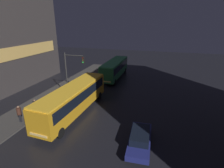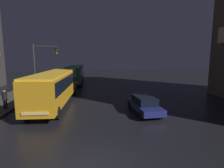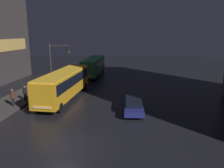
{
  "view_description": "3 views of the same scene",
  "coord_description": "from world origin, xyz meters",
  "px_view_note": "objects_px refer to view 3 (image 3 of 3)",
  "views": [
    {
      "loc": [
        5.95,
        -5.05,
        10.03
      ],
      "look_at": [
        -0.11,
        14.37,
        2.76
      ],
      "focal_mm": 28.0,
      "sensor_mm": 36.0,
      "label": 1
    },
    {
      "loc": [
        0.19,
        -6.78,
        4.66
      ],
      "look_at": [
        2.4,
        13.38,
        1.62
      ],
      "focal_mm": 28.0,
      "sensor_mm": 36.0,
      "label": 2
    },
    {
      "loc": [
        4.81,
        -13.01,
        7.56
      ],
      "look_at": [
        1.82,
        12.63,
        1.54
      ],
      "focal_mm": 35.0,
      "sensor_mm": 36.0,
      "label": 3
    }
  ],
  "objects_px": {
    "car_taxi": "(133,105)",
    "pedestrian_near": "(12,96)",
    "bus_near": "(64,82)",
    "pedestrian_mid": "(25,92)",
    "bus_far": "(94,65)",
    "traffic_light_main": "(57,59)"
  },
  "relations": [
    {
      "from": "bus_far",
      "to": "bus_near",
      "type": "bearing_deg",
      "value": 87.31
    },
    {
      "from": "car_taxi",
      "to": "pedestrian_near",
      "type": "height_order",
      "value": "pedestrian_near"
    },
    {
      "from": "pedestrian_near",
      "to": "traffic_light_main",
      "type": "distance_m",
      "value": 8.26
    },
    {
      "from": "bus_near",
      "to": "car_taxi",
      "type": "distance_m",
      "value": 8.89
    },
    {
      "from": "pedestrian_near",
      "to": "traffic_light_main",
      "type": "height_order",
      "value": "traffic_light_main"
    },
    {
      "from": "traffic_light_main",
      "to": "pedestrian_mid",
      "type": "bearing_deg",
      "value": -109.91
    },
    {
      "from": "bus_near",
      "to": "pedestrian_mid",
      "type": "relative_size",
      "value": 7.02
    },
    {
      "from": "bus_far",
      "to": "car_taxi",
      "type": "height_order",
      "value": "bus_far"
    },
    {
      "from": "bus_near",
      "to": "car_taxi",
      "type": "xyz_separation_m",
      "value": [
        8.08,
        -3.48,
        -1.29
      ]
    },
    {
      "from": "car_taxi",
      "to": "pedestrian_near",
      "type": "bearing_deg",
      "value": -2.93
    },
    {
      "from": "bus_near",
      "to": "car_taxi",
      "type": "height_order",
      "value": "bus_near"
    },
    {
      "from": "car_taxi",
      "to": "pedestrian_mid",
      "type": "bearing_deg",
      "value": -12.39
    },
    {
      "from": "pedestrian_mid",
      "to": "traffic_light_main",
      "type": "bearing_deg",
      "value": -9.61
    },
    {
      "from": "bus_near",
      "to": "bus_far",
      "type": "bearing_deg",
      "value": -90.21
    },
    {
      "from": "car_taxi",
      "to": "traffic_light_main",
      "type": "distance_m",
      "value": 13.0
    },
    {
      "from": "pedestrian_near",
      "to": "pedestrian_mid",
      "type": "xyz_separation_m",
      "value": [
        0.26,
        2.03,
        -0.11
      ]
    },
    {
      "from": "bus_near",
      "to": "bus_far",
      "type": "height_order",
      "value": "bus_near"
    },
    {
      "from": "car_taxi",
      "to": "pedestrian_mid",
      "type": "relative_size",
      "value": 2.89
    },
    {
      "from": "bus_near",
      "to": "car_taxi",
      "type": "relative_size",
      "value": 2.43
    },
    {
      "from": "traffic_light_main",
      "to": "bus_far",
      "type": "bearing_deg",
      "value": 75.96
    },
    {
      "from": "bus_far",
      "to": "pedestrian_near",
      "type": "height_order",
      "value": "bus_far"
    },
    {
      "from": "bus_far",
      "to": "pedestrian_near",
      "type": "distance_m",
      "value": 18.76
    }
  ]
}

